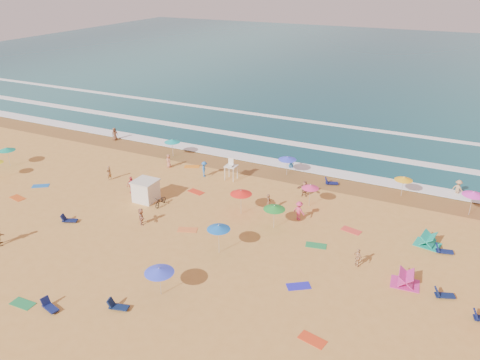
% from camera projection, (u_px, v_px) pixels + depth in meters
% --- Properties ---
extents(ground, '(220.00, 220.00, 0.00)m').
position_uv_depth(ground, '(193.00, 215.00, 43.17)').
color(ground, gold).
rests_on(ground, ground).
extents(ocean, '(220.00, 140.00, 0.18)m').
position_uv_depth(ocean, '(374.00, 62.00, 111.98)').
color(ocean, '#0C4756').
rests_on(ocean, ground).
extents(wet_sand, '(220.00, 220.00, 0.00)m').
position_uv_depth(wet_sand, '(250.00, 168.00, 53.40)').
color(wet_sand, olive).
rests_on(wet_sand, ground).
extents(surf_foam, '(200.00, 18.70, 0.05)m').
position_uv_depth(surf_foam, '(278.00, 143.00, 60.59)').
color(surf_foam, white).
rests_on(surf_foam, ground).
extents(cabana, '(2.00, 2.00, 2.00)m').
position_uv_depth(cabana, '(146.00, 191.00, 45.54)').
color(cabana, silver).
rests_on(cabana, ground).
extents(cabana_roof, '(2.20, 2.20, 0.12)m').
position_uv_depth(cabana_roof, '(145.00, 181.00, 45.10)').
color(cabana_roof, silver).
rests_on(cabana_roof, cabana).
extents(bicycle, '(0.75, 1.86, 0.96)m').
position_uv_depth(bicycle, '(161.00, 201.00, 44.76)').
color(bicycle, black).
rests_on(bicycle, ground).
extents(lifeguard_stand, '(1.20, 1.20, 2.10)m').
position_uv_depth(lifeguard_stand, '(231.00, 170.00, 50.05)').
color(lifeguard_stand, white).
rests_on(lifeguard_stand, ground).
extents(beach_umbrellas, '(61.52, 29.93, 0.76)m').
position_uv_depth(beach_umbrellas, '(211.00, 196.00, 42.16)').
color(beach_umbrellas, yellow).
rests_on(beach_umbrellas, ground).
extents(loungers, '(50.24, 28.46, 0.34)m').
position_uv_depth(loungers, '(227.00, 248.00, 37.82)').
color(loungers, '#101A53').
rests_on(loungers, ground).
extents(towels, '(34.36, 26.87, 0.03)m').
position_uv_depth(towels, '(186.00, 228.00, 41.07)').
color(towels, '#D6541A').
rests_on(towels, ground).
extents(popup_tents, '(3.09, 8.14, 1.20)m').
position_uv_depth(popup_tents, '(418.00, 256.00, 35.98)').
color(popup_tents, '#D52F94').
rests_on(popup_tents, ground).
extents(beachgoers, '(48.17, 27.54, 2.10)m').
position_uv_depth(beachgoers, '(207.00, 189.00, 46.49)').
color(beachgoers, tan).
rests_on(beachgoers, ground).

